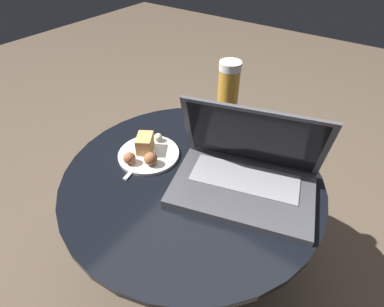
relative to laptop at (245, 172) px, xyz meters
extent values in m
plane|color=brown|center=(-0.14, -0.05, -0.56)|extent=(6.00, 6.00, 0.00)
cylinder|color=black|center=(-0.14, -0.05, -0.55)|extent=(0.40, 0.40, 0.01)
cylinder|color=black|center=(-0.14, -0.05, -0.30)|extent=(0.06, 0.06, 0.48)
cylinder|color=black|center=(-0.14, -0.05, -0.06)|extent=(0.73, 0.73, 0.02)
cube|color=#47474C|center=(0.01, -0.03, -0.04)|extent=(0.42, 0.32, 0.02)
cube|color=gray|center=(0.00, 0.01, -0.03)|extent=(0.31, 0.19, 0.00)
cube|color=#47474C|center=(-0.01, 0.05, 0.08)|extent=(0.38, 0.18, 0.22)
cube|color=black|center=(-0.01, 0.04, 0.08)|extent=(0.34, 0.16, 0.19)
cylinder|color=gold|center=(-0.16, 0.17, 0.06)|extent=(0.06, 0.06, 0.23)
cylinder|color=white|center=(-0.16, 0.17, 0.19)|extent=(0.06, 0.06, 0.02)
cylinder|color=silver|center=(-0.29, -0.06, -0.04)|extent=(0.18, 0.18, 0.01)
cube|color=tan|center=(-0.31, -0.05, -0.01)|extent=(0.07, 0.08, 0.05)
sphere|color=#9E5B38|center=(-0.26, -0.09, -0.02)|extent=(0.04, 0.04, 0.04)
sphere|color=#9E5B38|center=(-0.31, -0.12, -0.02)|extent=(0.04, 0.04, 0.04)
sphere|color=beige|center=(-0.31, 0.01, -0.03)|extent=(0.03, 0.03, 0.03)
cube|color=#B2B2B7|center=(-0.29, -0.12, -0.05)|extent=(0.03, 0.12, 0.00)
cube|color=#B2B2B7|center=(-0.30, -0.03, -0.05)|extent=(0.03, 0.06, 0.00)
camera|label=1|loc=(0.22, -0.55, 0.54)|focal=28.00mm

